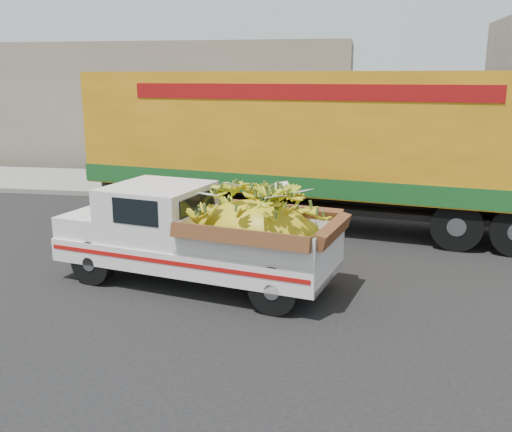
# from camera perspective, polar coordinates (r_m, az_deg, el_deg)

# --- Properties ---
(ground) EXTENTS (100.00, 100.00, 0.00)m
(ground) POSITION_cam_1_polar(r_m,az_deg,el_deg) (9.66, 1.29, -8.67)
(ground) COLOR black
(ground) RESTS_ON ground
(curb) EXTENTS (60.00, 0.25, 0.15)m
(curb) POSITION_cam_1_polar(r_m,az_deg,el_deg) (17.02, 5.31, 1.49)
(curb) COLOR gray
(curb) RESTS_ON ground
(sidewalk) EXTENTS (60.00, 4.00, 0.14)m
(sidewalk) POSITION_cam_1_polar(r_m,az_deg,el_deg) (19.07, 5.85, 2.80)
(sidewalk) COLOR gray
(sidewalk) RESTS_ON ground
(building_left) EXTENTS (18.00, 6.00, 5.00)m
(building_left) POSITION_cam_1_polar(r_m,az_deg,el_deg) (26.32, -10.93, 10.99)
(building_left) COLOR gray
(building_left) RESTS_ON ground
(pickup_truck) EXTENTS (5.30, 2.89, 1.76)m
(pickup_truck) POSITION_cam_1_polar(r_m,az_deg,el_deg) (10.14, -4.08, -1.93)
(pickup_truck) COLOR black
(pickup_truck) RESTS_ON ground
(semi_trailer) EXTENTS (12.08, 4.69, 3.80)m
(semi_trailer) POSITION_cam_1_polar(r_m,az_deg,el_deg) (14.24, 5.93, 7.42)
(semi_trailer) COLOR black
(semi_trailer) RESTS_ON ground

